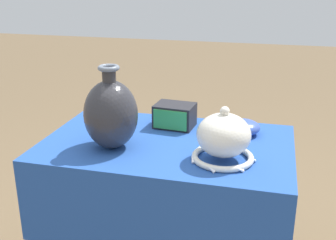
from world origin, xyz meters
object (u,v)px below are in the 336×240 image
object	(u,v)px
vase_tall_bulbous	(111,114)
bowl_shallow_cobalt	(244,127)
pot_squat_rose	(118,117)
vase_dome_bell	(224,139)
mosaic_tile_box	(175,116)

from	to	relation	value
vase_tall_bulbous	bowl_shallow_cobalt	distance (m)	0.55
pot_squat_rose	bowl_shallow_cobalt	size ratio (longest dim) A/B	1.12
vase_dome_bell	mosaic_tile_box	size ratio (longest dim) A/B	1.35
mosaic_tile_box	bowl_shallow_cobalt	world-z (taller)	mosaic_tile_box
vase_tall_bulbous	vase_dome_bell	bearing A→B (deg)	-1.51
vase_dome_bell	bowl_shallow_cobalt	bearing A→B (deg)	79.39
vase_tall_bulbous	mosaic_tile_box	size ratio (longest dim) A/B	1.81
vase_dome_bell	pot_squat_rose	world-z (taller)	vase_dome_bell
mosaic_tile_box	pot_squat_rose	bearing A→B (deg)	-173.25
vase_tall_bulbous	vase_dome_bell	distance (m)	0.43
vase_dome_bell	bowl_shallow_cobalt	world-z (taller)	vase_dome_bell
pot_squat_rose	bowl_shallow_cobalt	world-z (taller)	bowl_shallow_cobalt
vase_tall_bulbous	bowl_shallow_cobalt	xyz separation A→B (m)	(0.47, 0.26, -0.10)
pot_squat_rose	bowl_shallow_cobalt	distance (m)	0.55
vase_dome_bell	pot_squat_rose	bearing A→B (deg)	150.91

